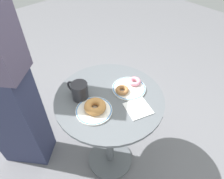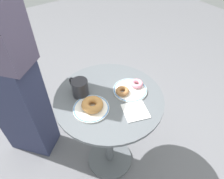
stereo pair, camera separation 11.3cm
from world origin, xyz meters
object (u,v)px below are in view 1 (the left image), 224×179
paper_napkin (138,108)px  coffee_mug (79,91)px  donut_pink_frosted (135,81)px  donut_old_fashioned (95,106)px  donut_cinnamon (122,90)px  cafe_table (110,123)px  plate_left (94,110)px  plate_right (129,88)px

paper_napkin → coffee_mug: 0.34m
donut_pink_frosted → donut_old_fashioned: bearing=-179.9°
donut_old_fashioned → donut_cinnamon: 0.20m
coffee_mug → donut_old_fashioned: bearing=-89.4°
cafe_table → plate_left: size_ratio=3.77×
plate_left → donut_old_fashioned: donut_old_fashioned is taller
donut_pink_frosted → coffee_mug: bearing=156.3°
plate_left → coffee_mug: (0.01, 0.13, 0.05)m
cafe_table → donut_old_fashioned: (-0.12, -0.02, 0.28)m
plate_left → paper_napkin: plate_left is taller
plate_right → paper_napkin: bearing=-117.9°
cafe_table → donut_old_fashioned: donut_old_fashioned is taller
paper_napkin → plate_right: bearing=62.1°
plate_right → donut_pink_frosted: (0.05, 0.01, 0.02)m
coffee_mug → cafe_table: bearing=-42.4°
donut_old_fashioned → coffee_mug: bearing=90.6°
paper_napkin → coffee_mug: size_ratio=0.95×
donut_cinnamon → coffee_mug: bearing=145.5°
donut_old_fashioned → plate_right: bearing=-1.2°
cafe_table → donut_pink_frosted: size_ratio=9.67×
donut_old_fashioned → donut_cinnamon: donut_old_fashioned is taller
plate_left → plate_right: bearing=-1.4°
donut_cinnamon → donut_old_fashioned: bearing=179.4°
plate_right → coffee_mug: size_ratio=1.47×
donut_cinnamon → donut_pink_frosted: bearing=1.4°
plate_left → cafe_table: bearing=9.7°
donut_old_fashioned → coffee_mug: (-0.00, 0.14, 0.02)m
donut_old_fashioned → paper_napkin: donut_old_fashioned is taller
cafe_table → donut_old_fashioned: size_ratio=6.33×
plate_left → donut_cinnamon: donut_cinnamon is taller
cafe_table → plate_right: (0.13, -0.03, 0.26)m
donut_cinnamon → paper_napkin: 0.15m
donut_pink_frosted → coffee_mug: coffee_mug is taller
cafe_table → plate_right: size_ratio=3.70×
donut_pink_frosted → plate_left: bearing=179.9°
paper_napkin → donut_old_fashioned: bearing=140.4°
cafe_table → coffee_mug: bearing=137.6°
plate_right → donut_cinnamon: size_ratio=2.61×
cafe_table → plate_left: plate_left is taller
plate_left → donut_pink_frosted: bearing=-0.1°
donut_old_fashioned → coffee_mug: size_ratio=0.86×
cafe_table → paper_napkin: paper_napkin is taller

